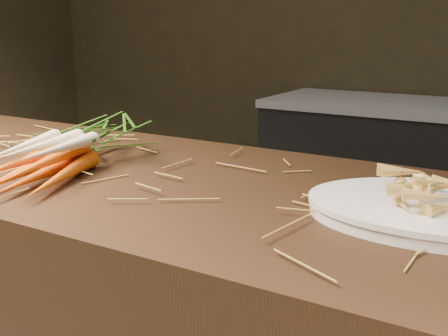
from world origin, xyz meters
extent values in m
cone|color=#E24904|center=(-0.21, 0.12, 0.92)|extent=(0.13, 0.29, 0.04)
cone|color=#E24904|center=(-0.17, 0.13, 0.92)|extent=(0.11, 0.29, 0.04)
cone|color=#E24904|center=(-0.12, 0.14, 0.92)|extent=(0.14, 0.29, 0.04)
cone|color=#E24904|center=(-0.19, 0.11, 0.95)|extent=(0.10, 0.30, 0.04)
cone|color=#E24904|center=(-0.14, 0.13, 0.95)|extent=(0.13, 0.29, 0.04)
cone|color=beige|center=(-0.21, 0.13, 0.97)|extent=(0.14, 0.27, 0.05)
cone|color=beige|center=(-0.16, 0.13, 0.98)|extent=(0.10, 0.27, 0.04)
cone|color=beige|center=(-0.13, 0.15, 0.97)|extent=(0.11, 0.27, 0.05)
ellipsoid|color=#2D6011|center=(-0.24, 0.37, 0.95)|extent=(0.24, 0.29, 0.09)
camera|label=1|loc=(0.70, -0.60, 1.21)|focal=45.00mm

